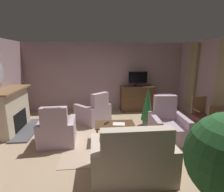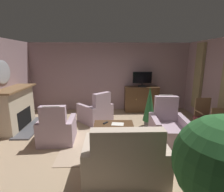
{
  "view_description": "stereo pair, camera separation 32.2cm",
  "coord_description": "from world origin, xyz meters",
  "px_view_note": "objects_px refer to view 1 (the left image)",
  "views": [
    {
      "loc": [
        -0.44,
        -4.09,
        2.12
      ],
      "look_at": [
        0.02,
        0.4,
        1.1
      ],
      "focal_mm": 27.98,
      "sensor_mm": 36.0,
      "label": 1
    },
    {
      "loc": [
        -0.12,
        -4.11,
        2.12
      ],
      "look_at": [
        0.02,
        0.4,
        1.1
      ],
      "focal_mm": 27.98,
      "sensor_mm": 36.0,
      "label": 2
    }
  ],
  "objects_px": {
    "potted_plant_tall_palm_by_window": "(147,105)",
    "cat": "(58,125)",
    "sofa_floral": "(132,160)",
    "tv_remote": "(107,123)",
    "side_chair_far_end": "(201,114)",
    "coffee_table": "(115,126)",
    "folded_newspaper": "(119,124)",
    "armchair_by_fireplace": "(94,113)",
    "side_chair_tucked_against_wall": "(218,124)",
    "television": "(138,79)",
    "tv_cabinet": "(137,99)",
    "armchair_near_window": "(168,127)",
    "fireplace": "(12,111)",
    "armchair_angled_to_table": "(57,132)"
  },
  "relations": [
    {
      "from": "potted_plant_tall_palm_by_window",
      "to": "cat",
      "type": "height_order",
      "value": "potted_plant_tall_palm_by_window"
    },
    {
      "from": "sofa_floral",
      "to": "tv_remote",
      "type": "bearing_deg",
      "value": 103.22
    },
    {
      "from": "side_chair_far_end",
      "to": "cat",
      "type": "relative_size",
      "value": 1.52
    },
    {
      "from": "coffee_table",
      "to": "folded_newspaper",
      "type": "height_order",
      "value": "folded_newspaper"
    },
    {
      "from": "armchair_by_fireplace",
      "to": "side_chair_tucked_against_wall",
      "type": "xyz_separation_m",
      "value": [
        3.05,
        -1.74,
        0.18
      ]
    },
    {
      "from": "television",
      "to": "tv_remote",
      "type": "distance_m",
      "value": 2.89
    },
    {
      "from": "tv_cabinet",
      "to": "potted_plant_tall_palm_by_window",
      "type": "height_order",
      "value": "potted_plant_tall_palm_by_window"
    },
    {
      "from": "folded_newspaper",
      "to": "potted_plant_tall_palm_by_window",
      "type": "xyz_separation_m",
      "value": [
        1.02,
        0.94,
        0.2
      ]
    },
    {
      "from": "tv_cabinet",
      "to": "coffee_table",
      "type": "relative_size",
      "value": 1.3
    },
    {
      "from": "tv_cabinet",
      "to": "side_chair_far_end",
      "type": "xyz_separation_m",
      "value": [
        1.33,
        -2.15,
        0.06
      ]
    },
    {
      "from": "armchair_near_window",
      "to": "folded_newspaper",
      "type": "bearing_deg",
      "value": 178.63
    },
    {
      "from": "fireplace",
      "to": "folded_newspaper",
      "type": "height_order",
      "value": "fireplace"
    },
    {
      "from": "armchair_angled_to_table",
      "to": "sofa_floral",
      "type": "bearing_deg",
      "value": -42.05
    },
    {
      "from": "armchair_near_window",
      "to": "cat",
      "type": "distance_m",
      "value": 3.18
    },
    {
      "from": "armchair_near_window",
      "to": "cat",
      "type": "xyz_separation_m",
      "value": [
        -2.98,
        1.07,
        -0.26
      ]
    },
    {
      "from": "side_chair_tucked_against_wall",
      "to": "tv_cabinet",
      "type": "bearing_deg",
      "value": 115.08
    },
    {
      "from": "tv_cabinet",
      "to": "tv_remote",
      "type": "relative_size",
      "value": 7.64
    },
    {
      "from": "potted_plant_tall_palm_by_window",
      "to": "sofa_floral",
      "type": "bearing_deg",
      "value": -112.71
    },
    {
      "from": "sofa_floral",
      "to": "television",
      "type": "bearing_deg",
      "value": 74.92
    },
    {
      "from": "armchair_near_window",
      "to": "armchair_by_fireplace",
      "type": "distance_m",
      "value": 2.38
    },
    {
      "from": "fireplace",
      "to": "side_chair_far_end",
      "type": "relative_size",
      "value": 1.67
    },
    {
      "from": "television",
      "to": "armchair_near_window",
      "type": "relative_size",
      "value": 0.64
    },
    {
      "from": "television",
      "to": "armchair_by_fireplace",
      "type": "bearing_deg",
      "value": -147.87
    },
    {
      "from": "coffee_table",
      "to": "armchair_by_fireplace",
      "type": "relative_size",
      "value": 0.81
    },
    {
      "from": "potted_plant_tall_palm_by_window",
      "to": "cat",
      "type": "bearing_deg",
      "value": 177.77
    },
    {
      "from": "coffee_table",
      "to": "side_chair_tucked_against_wall",
      "type": "distance_m",
      "value": 2.55
    },
    {
      "from": "sofa_floral",
      "to": "side_chair_far_end",
      "type": "distance_m",
      "value": 2.96
    },
    {
      "from": "television",
      "to": "armchair_angled_to_table",
      "type": "bearing_deg",
      "value": -136.73
    },
    {
      "from": "armchair_near_window",
      "to": "side_chair_far_end",
      "type": "height_order",
      "value": "armchair_near_window"
    },
    {
      "from": "sofa_floral",
      "to": "side_chair_tucked_against_wall",
      "type": "height_order",
      "value": "sofa_floral"
    },
    {
      "from": "sofa_floral",
      "to": "side_chair_far_end",
      "type": "xyz_separation_m",
      "value": [
        2.38,
        1.76,
        0.18
      ]
    },
    {
      "from": "television",
      "to": "cat",
      "type": "distance_m",
      "value": 3.36
    },
    {
      "from": "side_chair_tucked_against_wall",
      "to": "potted_plant_tall_palm_by_window",
      "type": "height_order",
      "value": "potted_plant_tall_palm_by_window"
    },
    {
      "from": "armchair_angled_to_table",
      "to": "fireplace",
      "type": "bearing_deg",
      "value": 146.8
    },
    {
      "from": "tv_cabinet",
      "to": "armchair_near_window",
      "type": "relative_size",
      "value": 1.14
    },
    {
      "from": "armchair_by_fireplace",
      "to": "cat",
      "type": "bearing_deg",
      "value": -161.9
    },
    {
      "from": "fireplace",
      "to": "coffee_table",
      "type": "distance_m",
      "value": 3.02
    },
    {
      "from": "fireplace",
      "to": "television",
      "type": "height_order",
      "value": "television"
    },
    {
      "from": "coffee_table",
      "to": "folded_newspaper",
      "type": "distance_m",
      "value": 0.12
    },
    {
      "from": "armchair_angled_to_table",
      "to": "television",
      "type": "bearing_deg",
      "value": 43.27
    },
    {
      "from": "folded_newspaper",
      "to": "tv_cabinet",
      "type": "bearing_deg",
      "value": 75.87
    },
    {
      "from": "tv_cabinet",
      "to": "coffee_table",
      "type": "distance_m",
      "value": 2.77
    },
    {
      "from": "coffee_table",
      "to": "potted_plant_tall_palm_by_window",
      "type": "bearing_deg",
      "value": 39.49
    },
    {
      "from": "folded_newspaper",
      "to": "potted_plant_tall_palm_by_window",
      "type": "height_order",
      "value": "potted_plant_tall_palm_by_window"
    },
    {
      "from": "cat",
      "to": "tv_remote",
      "type": "bearing_deg",
      "value": -34.72
    },
    {
      "from": "tv_remote",
      "to": "side_chair_tucked_against_wall",
      "type": "xyz_separation_m",
      "value": [
        2.73,
        -0.41,
        0.02
      ]
    },
    {
      "from": "side_chair_far_end",
      "to": "cat",
      "type": "xyz_separation_m",
      "value": [
        -4.13,
        0.67,
        -0.44
      ]
    },
    {
      "from": "sofa_floral",
      "to": "armchair_near_window",
      "type": "relative_size",
      "value": 1.26
    },
    {
      "from": "tv_remote",
      "to": "armchair_near_window",
      "type": "relative_size",
      "value": 0.15
    },
    {
      "from": "fireplace",
      "to": "folded_newspaper",
      "type": "relative_size",
      "value": 5.61
    }
  ]
}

